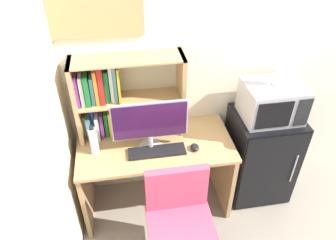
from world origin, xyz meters
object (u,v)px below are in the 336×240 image
microwave (272,101)px  wall_corkboard (88,0)px  monitor (150,123)px  desk_fan (284,68)px  computer_mouse (195,147)px  desk_chair (180,232)px  mini_fridge (260,155)px  hutch_bookshelf (113,98)px  keyboard (157,151)px  water_bottle (94,141)px

microwave → wall_corkboard: wall_corkboard is taller
monitor → desk_fan: desk_fan is taller
computer_mouse → desk_chair: size_ratio=0.10×
mini_fridge → wall_corkboard: 1.95m
microwave → computer_mouse: bearing=-166.8°
computer_mouse → mini_fridge: (0.66, 0.15, -0.33)m
monitor → microwave: (1.00, 0.08, 0.04)m
hutch_bookshelf → desk_chair: hutch_bookshelf is taller
keyboard → mini_fridge: bearing=8.3°
hutch_bookshelf → monitor: 0.37m
hutch_bookshelf → desk_chair: 1.14m
keyboard → mini_fridge: (0.96, 0.14, -0.32)m
hutch_bookshelf → computer_mouse: 0.75m
monitor → microwave: bearing=4.6°
monitor → water_bottle: monitor is taller
computer_mouse → desk_fan: 0.90m
keyboard → microwave: (0.96, 0.14, 0.27)m
monitor → water_bottle: (-0.43, 0.02, -0.12)m
monitor → keyboard: 0.25m
mini_fridge → desk_chair: mini_fridge is taller
hutch_bookshelf → monitor: bearing=-42.6°
desk_fan → microwave: bearing=168.7°
hutch_bookshelf → wall_corkboard: 0.74m
computer_mouse → hutch_bookshelf: bearing=152.3°
desk_fan → hutch_bookshelf: bearing=172.7°
hutch_bookshelf → computer_mouse: (0.60, -0.32, -0.33)m
desk_chair → hutch_bookshelf: bearing=116.7°
keyboard → wall_corkboard: bearing=133.7°
keyboard → computer_mouse: (0.30, -0.01, 0.01)m
wall_corkboard → desk_fan: bearing=-10.8°
desk_chair → wall_corkboard: 1.76m
desk_fan → mini_fridge: bearing=174.6°
computer_mouse → microwave: size_ratio=0.19×
desk_fan → desk_chair: 1.45m
monitor → mini_fridge: 1.15m
hutch_bookshelf → water_bottle: (-0.17, -0.22, -0.23)m
hutch_bookshelf → monitor: (0.26, -0.24, -0.10)m
microwave → monitor: bearing=-175.4°
water_bottle → desk_fan: bearing=2.3°
mini_fridge → desk_fan: 0.89m
microwave → water_bottle: bearing=-177.5°
mini_fridge → wall_corkboard: wall_corkboard is taller
monitor → water_bottle: size_ratio=2.28×
water_bottle → desk_chair: 0.94m
monitor → microwave: microwave is taller
hutch_bookshelf → desk_chair: size_ratio=0.99×
mini_fridge → microwave: microwave is taller
wall_corkboard → computer_mouse: bearing=-31.1°
microwave → wall_corkboard: bearing=169.2°
keyboard → wall_corkboard: wall_corkboard is taller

